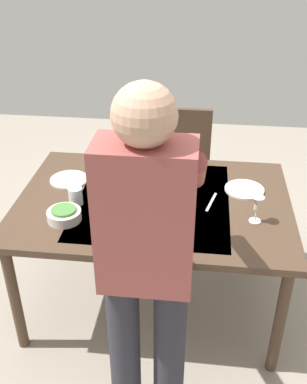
# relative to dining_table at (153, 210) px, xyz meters

# --- Properties ---
(ground_plane) EXTENTS (6.00, 6.00, 0.00)m
(ground_plane) POSITION_rel_dining_table_xyz_m (0.00, 0.00, -0.68)
(ground_plane) COLOR #9E9384
(dining_table) EXTENTS (1.54, 1.06, 0.75)m
(dining_table) POSITION_rel_dining_table_xyz_m (0.00, 0.00, 0.00)
(dining_table) COLOR #4C3828
(dining_table) RESTS_ON ground_plane
(chair_near) EXTENTS (0.40, 0.40, 0.91)m
(chair_near) POSITION_rel_dining_table_xyz_m (-0.12, -0.91, -0.15)
(chair_near) COLOR #352114
(chair_near) RESTS_ON ground_plane
(person_server) EXTENTS (0.42, 0.61, 1.69)m
(person_server) POSITION_rel_dining_table_xyz_m (-0.06, 0.79, 0.28)
(person_server) COLOR #2D2D38
(person_server) RESTS_ON ground_plane
(wine_bottle) EXTENTS (0.07, 0.07, 0.30)m
(wine_bottle) POSITION_rel_dining_table_xyz_m (0.13, 0.26, 0.18)
(wine_bottle) COLOR black
(wine_bottle) RESTS_ON dining_table
(wine_glass_left) EXTENTS (0.07, 0.07, 0.15)m
(wine_glass_left) POSITION_rel_dining_table_xyz_m (0.02, -0.26, 0.17)
(wine_glass_left) COLOR white
(wine_glass_left) RESTS_ON dining_table
(wine_glass_right) EXTENTS (0.07, 0.07, 0.15)m
(wine_glass_right) POSITION_rel_dining_table_xyz_m (-0.55, 0.15, 0.17)
(wine_glass_right) COLOR white
(wine_glass_right) RESTS_ON dining_table
(water_cup_near_left) EXTENTS (0.08, 0.08, 0.10)m
(water_cup_near_left) POSITION_rel_dining_table_xyz_m (0.42, 0.09, 0.12)
(water_cup_near_left) COLOR silver
(water_cup_near_left) RESTS_ON dining_table
(water_cup_near_right) EXTENTS (0.07, 0.07, 0.10)m
(water_cup_near_right) POSITION_rel_dining_table_xyz_m (0.06, 0.13, 0.12)
(water_cup_near_right) COLOR silver
(water_cup_near_right) RESTS_ON dining_table
(serving_bowl_pasta) EXTENTS (0.30, 0.30, 0.07)m
(serving_bowl_pasta) POSITION_rel_dining_table_xyz_m (0.23, -0.14, 0.10)
(serving_bowl_pasta) COLOR silver
(serving_bowl_pasta) RESTS_ON dining_table
(side_bowl_salad) EXTENTS (0.18, 0.18, 0.07)m
(side_bowl_salad) POSITION_rel_dining_table_xyz_m (0.44, 0.25, 0.10)
(side_bowl_salad) COLOR silver
(side_bowl_salad) RESTS_ON dining_table
(dinner_plate_near) EXTENTS (0.23, 0.23, 0.01)m
(dinner_plate_near) POSITION_rel_dining_table_xyz_m (0.54, -0.16, 0.07)
(dinner_plate_near) COLOR silver
(dinner_plate_near) RESTS_ON dining_table
(dinner_plate_far) EXTENTS (0.23, 0.23, 0.01)m
(dinner_plate_far) POSITION_rel_dining_table_xyz_m (-0.52, -0.16, 0.07)
(dinner_plate_far) COLOR silver
(dinner_plate_far) RESTS_ON dining_table
(table_knife) EXTENTS (0.06, 0.20, 0.00)m
(table_knife) POSITION_rel_dining_table_xyz_m (-0.33, -0.01, 0.07)
(table_knife) COLOR silver
(table_knife) RESTS_ON dining_table
(table_fork) EXTENTS (0.08, 0.17, 0.00)m
(table_fork) POSITION_rel_dining_table_xyz_m (-0.11, -0.04, 0.07)
(table_fork) COLOR silver
(table_fork) RESTS_ON dining_table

